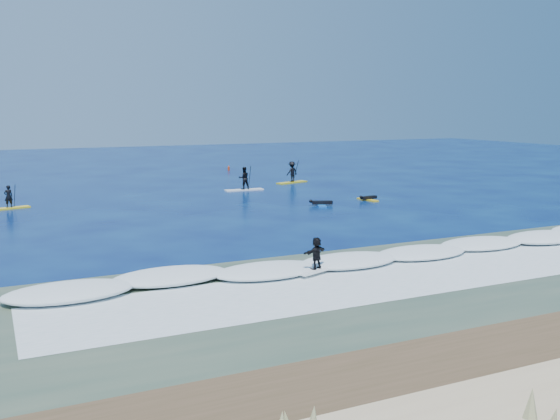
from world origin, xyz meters
name	(u,v)px	position (x,y,z in m)	size (l,w,h in m)	color
ground	(304,222)	(0.00, 0.00, 0.00)	(160.00, 160.00, 0.00)	#030E48
shallow_water	(459,277)	(0.00, -14.00, 0.01)	(90.00, 13.00, 0.01)	#374B3A
breaking_wave	(401,257)	(0.00, -10.00, 0.00)	(40.00, 6.00, 0.30)	white
whitewater	(443,272)	(0.00, -13.00, 0.00)	(34.00, 5.00, 0.02)	silver
sup_paddler_left	(9,200)	(-16.22, 13.25, 0.60)	(2.80, 1.33, 1.91)	yellow
sup_paddler_center	(244,180)	(2.24, 15.36, 0.87)	(3.35, 0.99, 2.33)	white
sup_paddler_right	(292,173)	(8.33, 18.47, 0.91)	(3.41, 1.82, 2.33)	yellow
prone_paddler_near	(368,198)	(8.63, 6.05, 0.14)	(1.58, 2.03, 0.42)	yellow
prone_paddler_far	(321,203)	(4.17, 5.33, 0.15)	(1.66, 2.20, 0.45)	blue
wave_surfer	(316,255)	(-5.14, -11.06, 0.83)	(2.10, 1.21, 1.47)	white
marker_buoy	(229,168)	(7.07, 31.92, 0.25)	(0.24, 0.24, 0.58)	red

